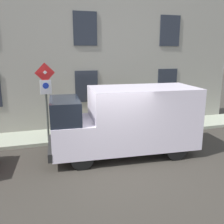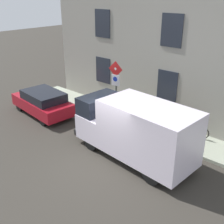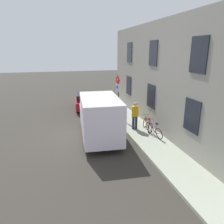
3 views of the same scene
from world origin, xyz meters
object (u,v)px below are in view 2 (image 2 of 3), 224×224
sign_post_stacked (116,83)px  delivery_van (136,129)px  pedestrian (159,114)px  bicycle_purple (191,129)px  parked_hatchback (43,102)px  bicycle_red (174,123)px

sign_post_stacked → delivery_van: sign_post_stacked is taller
sign_post_stacked → pedestrian: (0.44, -2.35, -1.14)m
bicycle_purple → pedestrian: bearing=18.7°
delivery_van → parked_hatchback: bearing=2.8°
parked_hatchback → bicycle_red: (2.88, -6.63, -0.22)m
delivery_van → parked_hatchback: 6.57m
delivery_van → parked_hatchback: (0.15, 6.55, -0.60)m
delivery_van → sign_post_stacked: bearing=-31.1°
sign_post_stacked → delivery_van: bearing=-125.2°
delivery_van → bicycle_red: 3.14m
parked_hatchback → delivery_van: bearing=-175.9°
sign_post_stacked → bicycle_red: sign_post_stacked is taller
sign_post_stacked → bicycle_purple: sign_post_stacked is taller
parked_hatchback → bicycle_purple: parked_hatchback is taller
delivery_van → parked_hatchback: size_ratio=1.32×
pedestrian → bicycle_purple: bearing=-137.9°
bicycle_purple → pedestrian: (-0.67, 1.35, 0.56)m
sign_post_stacked → bicycle_purple: (1.11, -3.70, -1.70)m
bicycle_purple → pedestrian: pedestrian is taller
parked_hatchback → bicycle_red: bearing=-151.1°
pedestrian → delivery_van: bearing=114.8°
bicycle_red → parked_hatchback: bearing=30.4°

